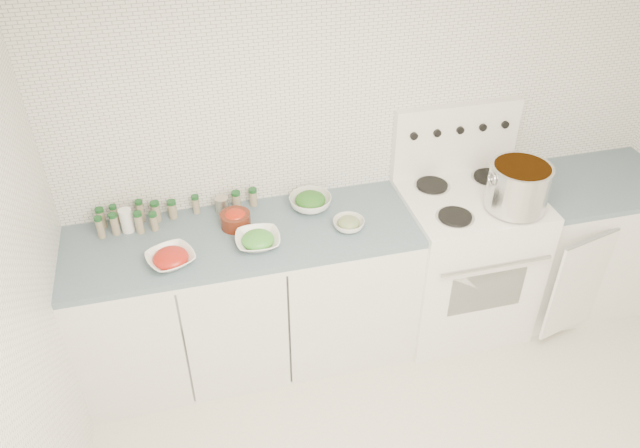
% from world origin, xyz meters
% --- Properties ---
extents(room_walls, '(3.54, 3.04, 2.52)m').
position_xyz_m(room_walls, '(0.00, 0.00, 1.56)').
color(room_walls, white).
rests_on(room_walls, ground).
extents(counter_left, '(1.85, 0.62, 0.90)m').
position_xyz_m(counter_left, '(-0.82, 1.19, 0.45)').
color(counter_left, white).
rests_on(counter_left, ground).
extents(stove, '(0.76, 0.70, 1.36)m').
position_xyz_m(stove, '(0.48, 1.19, 0.50)').
color(stove, white).
rests_on(stove, ground).
extents(counter_right, '(0.89, 0.72, 0.90)m').
position_xyz_m(counter_right, '(1.30, 1.19, 0.45)').
color(counter_right, white).
rests_on(counter_right, ground).
extents(stock_pot, '(0.35, 0.33, 0.25)m').
position_xyz_m(stock_pot, '(0.65, 1.02, 1.08)').
color(stock_pot, silver).
rests_on(stock_pot, stove).
extents(bowl_tomato, '(0.29, 0.29, 0.08)m').
position_xyz_m(bowl_tomato, '(-1.20, 1.04, 0.93)').
color(bowl_tomato, white).
rests_on(bowl_tomato, counter_left).
extents(bowl_snowpea, '(0.24, 0.24, 0.08)m').
position_xyz_m(bowl_snowpea, '(-0.76, 1.08, 0.93)').
color(bowl_snowpea, white).
rests_on(bowl_snowpea, counter_left).
extents(bowl_broccoli, '(0.27, 0.27, 0.09)m').
position_xyz_m(bowl_broccoli, '(-0.42, 1.34, 0.94)').
color(bowl_broccoli, white).
rests_on(bowl_broccoli, counter_left).
extents(bowl_zucchini, '(0.20, 0.20, 0.07)m').
position_xyz_m(bowl_zucchini, '(-0.27, 1.11, 0.93)').
color(bowl_zucchini, white).
rests_on(bowl_zucchini, counter_left).
extents(bowl_pepper, '(0.16, 0.16, 0.10)m').
position_xyz_m(bowl_pepper, '(-0.84, 1.27, 0.95)').
color(bowl_pepper, '#4F1A0D').
rests_on(bowl_pepper, counter_left).
extents(salt_canister, '(0.07, 0.07, 0.13)m').
position_xyz_m(salt_canister, '(-1.40, 1.37, 0.97)').
color(salt_canister, white).
rests_on(salt_canister, counter_left).
extents(tin_can, '(0.09, 0.09, 0.09)m').
position_xyz_m(tin_can, '(-0.90, 1.42, 0.95)').
color(tin_can, '#A3988A').
rests_on(tin_can, counter_left).
extents(spice_cluster, '(0.86, 0.15, 0.13)m').
position_xyz_m(spice_cluster, '(-1.24, 1.41, 0.96)').
color(spice_cluster, gray).
rests_on(spice_cluster, counter_left).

